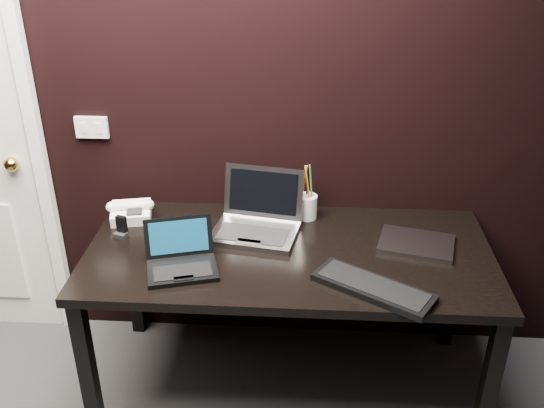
# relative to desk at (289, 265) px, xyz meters

# --- Properties ---
(wall_back) EXTENTS (4.00, 0.00, 4.00)m
(wall_back) POSITION_rel_desk_xyz_m (-0.30, 0.40, 0.64)
(wall_back) COLOR black
(wall_back) RESTS_ON ground
(wall_switch) EXTENTS (0.15, 0.02, 0.10)m
(wall_switch) POSITION_rel_desk_xyz_m (-0.92, 0.39, 0.46)
(wall_switch) COLOR silver
(wall_switch) RESTS_ON wall_back
(desk) EXTENTS (1.70, 0.80, 0.74)m
(desk) POSITION_rel_desk_xyz_m (0.00, 0.00, 0.00)
(desk) COLOR black
(desk) RESTS_ON ground
(netbook) EXTENTS (0.33, 0.31, 0.17)m
(netbook) POSITION_rel_desk_xyz_m (-0.42, -0.16, 0.11)
(netbook) COLOR black
(netbook) RESTS_ON desk
(silver_laptop) EXTENTS (0.41, 0.38, 0.25)m
(silver_laptop) POSITION_rel_desk_xyz_m (-0.15, 0.15, 0.13)
(silver_laptop) COLOR gray
(silver_laptop) RESTS_ON desk
(ext_keyboard) EXTENTS (0.47, 0.37, 0.03)m
(ext_keyboard) POSITION_rel_desk_xyz_m (0.33, -0.27, 0.09)
(ext_keyboard) COLOR black
(ext_keyboard) RESTS_ON desk
(closed_laptop) EXTENTS (0.35, 0.29, 0.02)m
(closed_laptop) POSITION_rel_desk_xyz_m (0.54, 0.07, 0.09)
(closed_laptop) COLOR gray
(closed_laptop) RESTS_ON desk
(desk_phone) EXTENTS (0.22, 0.19, 0.11)m
(desk_phone) POSITION_rel_desk_xyz_m (-0.73, 0.22, 0.12)
(desk_phone) COLOR white
(desk_phone) RESTS_ON desk
(mobile_phone) EXTENTS (0.06, 0.06, 0.09)m
(mobile_phone) POSITION_rel_desk_xyz_m (-0.73, 0.07, 0.11)
(mobile_phone) COLOR black
(mobile_phone) RESTS_ON desk
(pen_cup) EXTENTS (0.12, 0.12, 0.26)m
(pen_cup) POSITION_rel_desk_xyz_m (0.07, 0.29, 0.14)
(pen_cup) COLOR silver
(pen_cup) RESTS_ON desk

